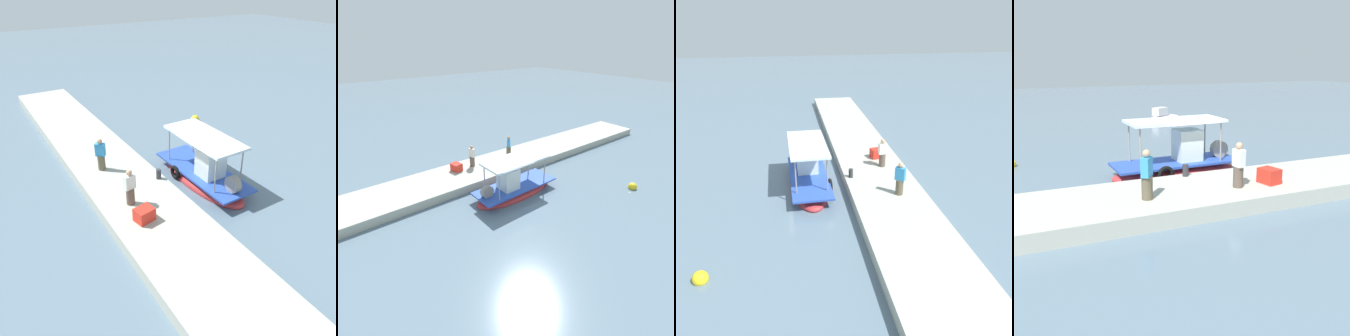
% 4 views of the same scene
% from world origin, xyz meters
% --- Properties ---
extents(ground_plane, '(120.00, 120.00, 0.00)m').
position_xyz_m(ground_plane, '(0.00, 0.00, 0.00)').
color(ground_plane, slate).
extents(dock_quay, '(36.00, 3.73, 0.58)m').
position_xyz_m(dock_quay, '(0.00, -3.78, 0.29)').
color(dock_quay, '#AEB0A2').
rests_on(dock_quay, ground_plane).
extents(main_fishing_boat, '(5.97, 2.25, 2.86)m').
position_xyz_m(main_fishing_boat, '(-0.34, 0.02, 0.45)').
color(main_fishing_boat, '#C23334').
rests_on(main_fishing_boat, ground_plane).
extents(fisherman_near_bollard, '(0.41, 0.50, 1.67)m').
position_xyz_m(fisherman_near_bollard, '(0.24, -4.30, 1.34)').
color(fisherman_near_bollard, brown).
rests_on(fisherman_near_bollard, dock_quay).
extents(fisherman_by_crate, '(0.53, 0.54, 1.69)m').
position_xyz_m(fisherman_by_crate, '(-3.21, -4.25, 1.35)').
color(fisherman_by_crate, brown).
rests_on(fisherman_by_crate, dock_quay).
extents(mooring_bollard, '(0.24, 0.24, 0.48)m').
position_xyz_m(mooring_bollard, '(-0.94, -2.24, 0.82)').
color(mooring_bollard, '#2D2D33').
rests_on(mooring_bollard, dock_quay).
extents(cargo_crate, '(0.73, 0.84, 0.56)m').
position_xyz_m(cargo_crate, '(1.57, -4.33, 0.86)').
color(cargo_crate, red).
rests_on(cargo_crate, dock_quay).
extents(marker_buoy, '(0.58, 0.58, 0.58)m').
position_xyz_m(marker_buoy, '(-7.35, 4.44, 0.12)').
color(marker_buoy, yellow).
rests_on(marker_buoy, ground_plane).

